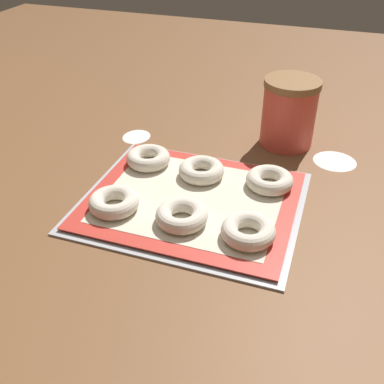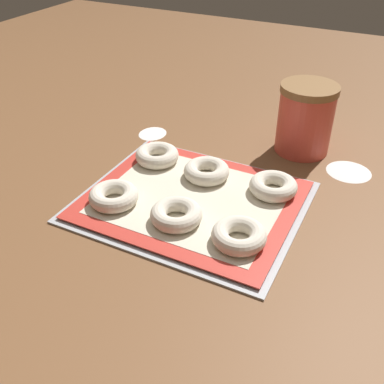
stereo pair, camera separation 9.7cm
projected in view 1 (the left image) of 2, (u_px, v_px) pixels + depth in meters
The scene contains 12 objects.
ground_plane at pixel (187, 199), 0.90m from camera, with size 2.80×2.80×0.00m, color brown.
baking_tray at pixel (192, 201), 0.89m from camera, with size 0.42×0.36×0.01m.
baking_mat at pixel (192, 199), 0.88m from camera, with size 0.40×0.33×0.00m.
bagel_front_left at pixel (114, 202), 0.85m from camera, with size 0.10×0.10×0.03m.
bagel_front_center at pixel (182, 215), 0.81m from camera, with size 0.10×0.10×0.03m.
bagel_front_right at pixel (248, 231), 0.78m from camera, with size 0.10×0.10×0.03m.
bagel_back_left at pixel (148, 158), 0.98m from camera, with size 0.10×0.10×0.03m.
bagel_back_center at pixel (201, 170), 0.94m from camera, with size 0.10×0.10×0.03m.
bagel_back_right at pixel (270, 180), 0.91m from camera, with size 0.10×0.10×0.03m.
flour_canister at pixel (289, 113), 1.05m from camera, with size 0.13×0.13×0.16m.
flour_patch_near at pixel (335, 161), 1.02m from camera, with size 0.10×0.09×0.00m.
flour_patch_far at pixel (136, 136), 1.12m from camera, with size 0.07×0.08×0.00m.
Camera 1 is at (0.25, -0.69, 0.52)m, focal length 42.00 mm.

